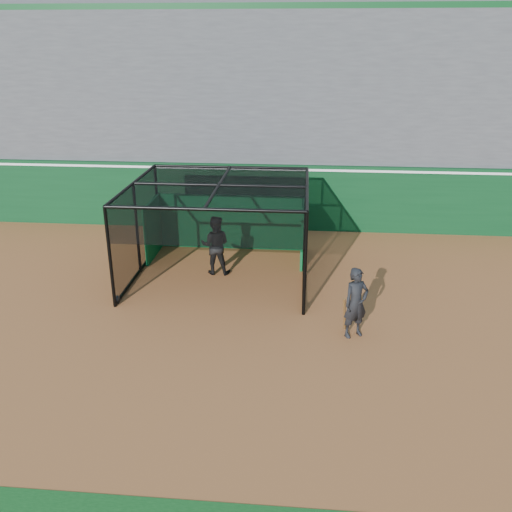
{
  "coord_description": "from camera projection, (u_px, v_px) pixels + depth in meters",
  "views": [
    {
      "loc": [
        2.19,
        -11.39,
        6.77
      ],
      "look_at": [
        0.99,
        2.0,
        1.4
      ],
      "focal_mm": 38.0,
      "sensor_mm": 36.0,
      "label": 1
    }
  ],
  "objects": [
    {
      "name": "ground",
      "position": [
        208.0,
        338.0,
        13.23
      ],
      "size": [
        120.0,
        120.0,
        0.0
      ],
      "primitive_type": "plane",
      "color": "#96562B",
      "rests_on": "ground"
    },
    {
      "name": "batter",
      "position": [
        215.0,
        245.0,
        16.6
      ],
      "size": [
        0.9,
        0.71,
        1.85
      ],
      "primitive_type": "imported",
      "rotation": [
        0.0,
        0.0,
        3.15
      ],
      "color": "black",
      "rests_on": "ground"
    },
    {
      "name": "batting_cage",
      "position": [
        220.0,
        231.0,
        16.32
      ],
      "size": [
        5.22,
        4.95,
        2.84
      ],
      "color": "black",
      "rests_on": "ground"
    },
    {
      "name": "outfield_wall",
      "position": [
        245.0,
        195.0,
        20.61
      ],
      "size": [
        50.0,
        0.5,
        2.5
      ],
      "color": "#0A3818",
      "rests_on": "ground"
    },
    {
      "name": "on_deck_player",
      "position": [
        356.0,
        303.0,
        13.02
      ],
      "size": [
        0.77,
        0.69,
        1.78
      ],
      "color": "black",
      "rests_on": "ground"
    },
    {
      "name": "grandstand",
      "position": [
        254.0,
        98.0,
        22.92
      ],
      "size": [
        50.0,
        7.85,
        8.95
      ],
      "color": "#4C4C4F",
      "rests_on": "ground"
    }
  ]
}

